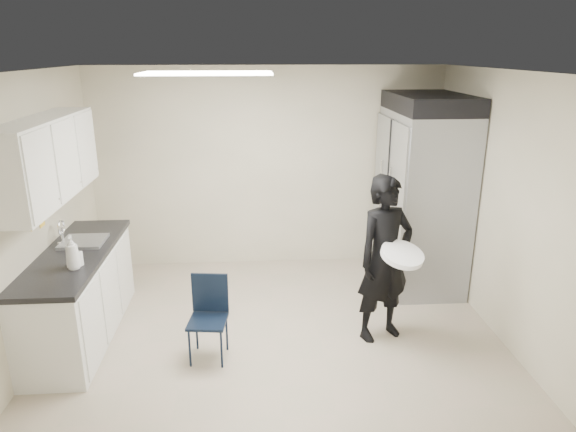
{
  "coord_description": "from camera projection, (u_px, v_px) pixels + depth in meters",
  "views": [
    {
      "loc": [
        -0.19,
        -4.55,
        2.78
      ],
      "look_at": [
        0.14,
        0.2,
        1.23
      ],
      "focal_mm": 32.0,
      "sensor_mm": 36.0,
      "label": 1
    }
  ],
  "objects": [
    {
      "name": "floor",
      "position": [
        276.0,
        338.0,
        5.19
      ],
      "size": [
        4.5,
        4.5,
        0.0
      ],
      "primitive_type": "plane",
      "color": "#A1917E",
      "rests_on": "ground"
    },
    {
      "name": "ceiling",
      "position": [
        274.0,
        71.0,
        4.38
      ],
      "size": [
        4.5,
        4.5,
        0.0
      ],
      "primitive_type": "plane",
      "rotation": [
        3.14,
        0.0,
        0.0
      ],
      "color": "silver",
      "rests_on": "back_wall"
    },
    {
      "name": "back_wall",
      "position": [
        268.0,
        169.0,
        6.68
      ],
      "size": [
        4.5,
        0.0,
        4.5
      ],
      "primitive_type": "plane",
      "rotation": [
        1.57,
        0.0,
        0.0
      ],
      "color": "beige",
      "rests_on": "floor"
    },
    {
      "name": "left_wall",
      "position": [
        27.0,
        221.0,
        4.64
      ],
      "size": [
        0.0,
        4.0,
        4.0
      ],
      "primitive_type": "plane",
      "rotation": [
        1.57,
        0.0,
        1.57
      ],
      "color": "beige",
      "rests_on": "floor"
    },
    {
      "name": "right_wall",
      "position": [
        508.0,
        211.0,
        4.93
      ],
      "size": [
        0.0,
        4.0,
        4.0
      ],
      "primitive_type": "plane",
      "rotation": [
        1.57,
        0.0,
        -1.57
      ],
      "color": "beige",
      "rests_on": "floor"
    },
    {
      "name": "ceiling_panel",
      "position": [
        207.0,
        73.0,
        4.73
      ],
      "size": [
        1.2,
        0.6,
        0.02
      ],
      "primitive_type": "cube",
      "color": "white",
      "rests_on": "ceiling"
    },
    {
      "name": "lower_counter",
      "position": [
        80.0,
        297.0,
        5.11
      ],
      "size": [
        0.6,
        1.9,
        0.86
      ],
      "primitive_type": "cube",
      "color": "silver",
      "rests_on": "floor"
    },
    {
      "name": "countertop",
      "position": [
        74.0,
        254.0,
        4.97
      ],
      "size": [
        0.64,
        1.95,
        0.05
      ],
      "primitive_type": "cube",
      "color": "black",
      "rests_on": "lower_counter"
    },
    {
      "name": "sink",
      "position": [
        84.0,
        246.0,
        5.22
      ],
      "size": [
        0.42,
        0.4,
        0.14
      ],
      "primitive_type": "cube",
      "color": "gray",
      "rests_on": "countertop"
    },
    {
      "name": "faucet",
      "position": [
        62.0,
        233.0,
        5.16
      ],
      "size": [
        0.02,
        0.02,
        0.24
      ],
      "primitive_type": "cylinder",
      "color": "silver",
      "rests_on": "countertop"
    },
    {
      "name": "upper_cabinets",
      "position": [
        47.0,
        159.0,
        4.68
      ],
      "size": [
        0.35,
        1.8,
        0.75
      ],
      "primitive_type": "cube",
      "color": "silver",
      "rests_on": "left_wall"
    },
    {
      "name": "towel_dispenser",
      "position": [
        82.0,
        157.0,
        5.83
      ],
      "size": [
        0.22,
        0.3,
        0.35
      ],
      "primitive_type": "cube",
      "color": "black",
      "rests_on": "left_wall"
    },
    {
      "name": "notice_sticker_left",
      "position": [
        33.0,
        226.0,
        4.76
      ],
      "size": [
        0.0,
        0.12,
        0.07
      ],
      "primitive_type": "cube",
      "color": "yellow",
      "rests_on": "left_wall"
    },
    {
      "name": "notice_sticker_right",
      "position": [
        42.0,
        223.0,
        4.96
      ],
      "size": [
        0.0,
        0.12,
        0.07
      ],
      "primitive_type": "cube",
      "color": "yellow",
      "rests_on": "left_wall"
    },
    {
      "name": "commercial_fridge",
      "position": [
        422.0,
        200.0,
        6.19
      ],
      "size": [
        0.8,
        1.35,
        2.1
      ],
      "primitive_type": "cube",
      "color": "gray",
      "rests_on": "floor"
    },
    {
      "name": "fridge_compressor",
      "position": [
        430.0,
        103.0,
        5.83
      ],
      "size": [
        0.8,
        1.35,
        0.2
      ],
      "primitive_type": "cube",
      "color": "black",
      "rests_on": "commercial_fridge"
    },
    {
      "name": "folding_chair",
      "position": [
        208.0,
        321.0,
        4.74
      ],
      "size": [
        0.38,
        0.38,
        0.77
      ],
      "primitive_type": "cube",
      "rotation": [
        0.0,
        0.0,
        -0.12
      ],
      "color": "black",
      "rests_on": "floor"
    },
    {
      "name": "man_tuxedo",
      "position": [
        385.0,
        259.0,
        4.99
      ],
      "size": [
        0.72,
        0.62,
        1.67
      ],
      "primitive_type": "imported",
      "rotation": [
        0.0,
        0.0,
        0.4
      ],
      "color": "black",
      "rests_on": "floor"
    },
    {
      "name": "bucket_lid",
      "position": [
        402.0,
        255.0,
        4.73
      ],
      "size": [
        0.53,
        0.53,
        0.05
      ],
      "primitive_type": "cylinder",
      "rotation": [
        0.0,
        0.0,
        0.4
      ],
      "color": "white",
      "rests_on": "man_tuxedo"
    },
    {
      "name": "soap_bottle_a",
      "position": [
        72.0,
        252.0,
        4.55
      ],
      "size": [
        0.14,
        0.14,
        0.31
      ],
      "primitive_type": "imported",
      "rotation": [
        0.0,
        0.0,
        0.13
      ],
      "color": "silver",
      "rests_on": "countertop"
    },
    {
      "name": "soap_bottle_b",
      "position": [
        75.0,
        256.0,
        4.61
      ],
      "size": [
        0.12,
        0.12,
        0.21
      ],
      "primitive_type": "imported",
      "rotation": [
        0.0,
        0.0,
        -0.38
      ],
      "color": "#A7A6B2",
      "rests_on": "countertop"
    }
  ]
}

